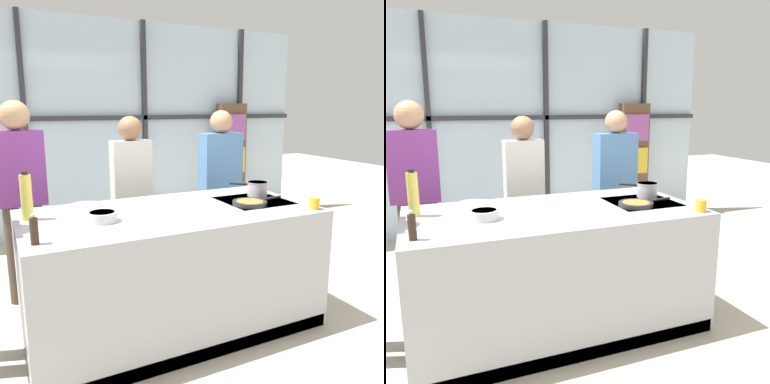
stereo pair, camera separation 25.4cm
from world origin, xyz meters
The scene contains 14 objects.
ground_plane centered at (0.00, 0.00, 0.00)m, with size 18.00×18.00×0.00m, color #BCB29E.
back_window_wall centered at (0.00, 2.71, 1.40)m, with size 6.40×0.10×2.80m.
bookshelf centered at (2.08, 2.53, 0.87)m, with size 0.44×0.19×1.73m.
demo_island centered at (0.00, 0.00, 0.46)m, with size 2.16×1.09×0.93m.
spectator_far_left centered at (-0.97, 0.94, 1.00)m, with size 0.41×0.24×1.74m.
spectator_center_left centered at (0.00, 0.94, 0.93)m, with size 0.37×0.22×1.60m.
spectator_center_right centered at (0.97, 0.94, 0.94)m, with size 0.43×0.23×1.65m.
frying_pan centered at (0.62, -0.12, 0.94)m, with size 0.48×0.27×0.04m.
saucepan centered at (0.86, 0.13, 0.99)m, with size 0.28×0.25×0.12m.
white_plate centered at (-0.54, 0.41, 0.93)m, with size 0.25×0.25×0.01m, color white.
mixing_bowl centered at (-0.54, -0.07, 0.96)m, with size 0.21×0.21×0.07m.
oil_bottle centered at (-0.98, 0.19, 1.09)m, with size 0.08×0.08×0.34m.
pepper_grinder centered at (-0.99, -0.36, 1.01)m, with size 0.05×0.05×0.18m.
juice_glass_near centered at (0.98, -0.45, 0.97)m, with size 0.08×0.08×0.09m, color orange.
Camera 2 is at (-0.93, -2.80, 1.68)m, focal length 38.00 mm.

